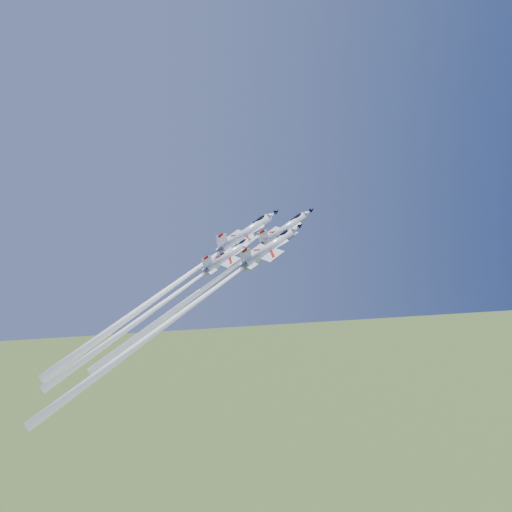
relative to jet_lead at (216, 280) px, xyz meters
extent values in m
cylinder|color=white|center=(16.30, 4.16, 10.02)|extent=(7.84, 4.49, 11.33)
cone|color=white|center=(22.20, 5.66, 13.64)|extent=(3.16, 2.64, 2.96)
cone|color=black|center=(23.57, 6.01, 14.48)|extent=(1.59, 1.33, 1.48)
cone|color=slate|center=(10.87, 2.77, 6.67)|extent=(2.63, 2.43, 2.02)
ellipsoid|color=black|center=(19.79, 5.00, 12.96)|extent=(3.16, 1.86, 2.35)
cube|color=black|center=(18.42, 4.64, 12.41)|extent=(1.11, 0.46, 0.83)
cube|color=white|center=(15.43, 3.95, 9.19)|extent=(5.95, 10.20, 2.61)
cube|color=white|center=(17.96, 5.88, 11.09)|extent=(3.07, 1.94, 1.79)
cube|color=white|center=(18.66, 3.49, 10.95)|extent=(3.07, 1.94, 1.79)
cube|color=white|center=(11.70, 2.99, 7.07)|extent=(3.13, 5.58, 1.36)
cube|color=white|center=(11.16, 2.74, 8.64)|extent=(3.46, 1.21, 3.80)
cube|color=#AA1908|center=(10.77, 2.55, 9.94)|extent=(1.31, 0.53, 1.09)
cube|color=black|center=(16.74, 4.33, 9.23)|extent=(8.51, 2.67, 5.24)
sphere|color=white|center=(10.66, 2.72, 6.54)|extent=(1.08, 0.92, 0.97)
cone|color=white|center=(-7.86, -2.00, -4.85)|extent=(23.49, 10.63, 39.50)
cylinder|color=white|center=(7.69, 5.56, 9.27)|extent=(8.48, 4.86, 12.26)
cone|color=white|center=(14.06, 7.18, 13.20)|extent=(3.41, 2.85, 3.20)
cone|color=black|center=(15.55, 7.56, 14.11)|extent=(1.72, 1.44, 1.61)
cone|color=slate|center=(1.81, 4.06, 5.66)|extent=(2.85, 2.63, 2.18)
ellipsoid|color=black|center=(11.46, 6.47, 12.46)|extent=(3.42, 2.01, 2.55)
cube|color=black|center=(9.98, 6.07, 11.86)|extent=(1.20, 0.50, 0.90)
cube|color=white|center=(6.74, 5.33, 8.38)|extent=(6.44, 11.03, 2.83)
cube|color=white|center=(9.48, 7.42, 10.44)|extent=(3.32, 2.10, 1.94)
cube|color=white|center=(10.23, 4.83, 10.28)|extent=(3.32, 2.10, 1.94)
cube|color=white|center=(2.71, 4.29, 6.09)|extent=(3.38, 6.04, 1.47)
cube|color=white|center=(2.13, 4.02, 7.78)|extent=(3.75, 1.31, 4.11)
cube|color=#AA1908|center=(1.70, 3.82, 9.19)|extent=(1.42, 0.57, 1.18)
cube|color=black|center=(8.16, 5.74, 8.42)|extent=(9.21, 2.88, 5.67)
sphere|color=white|center=(1.58, 4.00, 5.52)|extent=(1.17, 1.00, 1.05)
cone|color=white|center=(-16.99, -0.74, -5.91)|extent=(23.73, 10.84, 39.73)
cylinder|color=white|center=(10.42, -5.37, 7.22)|extent=(7.97, 4.57, 11.53)
cone|color=white|center=(16.42, -3.84, 10.90)|extent=(3.21, 2.68, 3.01)
cone|color=black|center=(17.81, -3.49, 11.76)|extent=(1.62, 1.35, 1.51)
cone|color=slate|center=(4.89, -6.78, 3.82)|extent=(2.68, 2.47, 2.05)
ellipsoid|color=black|center=(13.97, -4.52, 10.22)|extent=(3.22, 1.89, 2.39)
cube|color=black|center=(12.58, -4.89, 9.65)|extent=(1.13, 0.47, 0.84)
cube|color=white|center=(9.53, -5.58, 6.38)|extent=(6.05, 10.37, 2.66)
cube|color=white|center=(12.11, -3.62, 8.31)|extent=(3.12, 1.97, 1.82)
cube|color=white|center=(12.81, -6.05, 8.17)|extent=(3.12, 1.97, 1.82)
cube|color=white|center=(5.74, -6.56, 4.22)|extent=(3.18, 5.68, 1.38)
cube|color=white|center=(5.19, -6.81, 5.81)|extent=(3.52, 1.23, 3.86)
cube|color=#AA1908|center=(4.79, -7.01, 7.14)|extent=(1.33, 0.54, 1.11)
cube|color=black|center=(10.87, -5.19, 6.42)|extent=(8.66, 2.71, 5.33)
sphere|color=white|center=(4.68, -6.84, 3.69)|extent=(1.10, 0.94, 0.98)
cone|color=white|center=(-15.97, -12.10, -9.02)|extent=(25.98, 11.64, 43.92)
cylinder|color=white|center=(2.93, 0.85, 5.07)|extent=(7.28, 4.17, 10.53)
cone|color=white|center=(8.40, 2.25, 8.43)|extent=(2.93, 2.45, 2.75)
cone|color=black|center=(9.67, 2.57, 9.21)|extent=(1.48, 1.23, 1.38)
cone|color=slate|center=(-2.12, -0.44, 1.96)|extent=(2.44, 2.25, 1.87)
ellipsoid|color=black|center=(6.16, 1.63, 7.80)|extent=(2.94, 1.73, 2.19)
cube|color=black|center=(4.90, 1.30, 7.29)|extent=(1.03, 0.43, 0.77)
cube|color=white|center=(2.11, 0.66, 4.30)|extent=(5.53, 9.47, 2.43)
cube|color=white|center=(4.47, 2.45, 6.06)|extent=(2.85, 1.80, 1.66)
cube|color=white|center=(5.11, 0.23, 5.93)|extent=(2.85, 1.80, 1.66)
cube|color=white|center=(-1.35, -0.23, 2.33)|extent=(2.91, 5.19, 1.26)
cube|color=white|center=(-1.85, -0.46, 3.78)|extent=(3.22, 1.12, 3.53)
cube|color=#AA1908|center=(-2.21, -0.64, 5.00)|extent=(1.22, 0.49, 1.02)
cube|color=black|center=(3.34, 1.01, 4.34)|extent=(7.91, 2.48, 4.87)
sphere|color=white|center=(-2.32, -0.48, 1.84)|extent=(1.00, 0.86, 0.90)
cone|color=white|center=(-18.66, -4.65, -8.21)|extent=(20.83, 9.49, 34.93)
camera|label=1|loc=(-18.86, -119.43, 22.10)|focal=40.00mm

